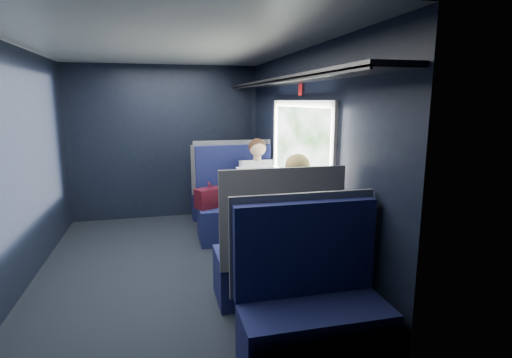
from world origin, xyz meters
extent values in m
cube|color=black|center=(0.00, 0.00, -0.01)|extent=(2.80, 4.20, 0.01)
cube|color=black|center=(1.45, 0.00, 1.15)|extent=(0.10, 4.20, 2.30)
cube|color=black|center=(-1.45, 0.00, 1.15)|extent=(0.10, 4.20, 2.30)
cube|color=black|center=(0.00, 2.15, 1.15)|extent=(2.80, 0.10, 2.30)
cube|color=black|center=(0.00, -2.15, 1.15)|extent=(2.80, 0.10, 2.30)
cube|color=silver|center=(0.00, 0.00, 2.35)|extent=(2.80, 4.20, 0.10)
cube|color=beige|center=(1.38, 0.00, 1.74)|extent=(0.03, 1.84, 0.07)
cube|color=beige|center=(1.38, 0.00, 0.90)|extent=(0.03, 1.84, 0.07)
cube|color=beige|center=(1.38, -0.89, 1.32)|extent=(0.03, 0.07, 0.78)
cube|color=beige|center=(1.38, 0.89, 1.32)|extent=(0.03, 0.07, 0.78)
cube|color=black|center=(1.22, 0.00, 1.98)|extent=(0.36, 4.10, 0.04)
cube|color=black|center=(1.05, 0.00, 1.96)|extent=(0.02, 4.10, 0.03)
cube|color=red|center=(1.38, 0.00, 1.89)|extent=(0.01, 0.10, 0.12)
cylinder|color=#54565E|center=(0.88, 0.00, 0.35)|extent=(0.08, 0.08, 0.70)
cube|color=silver|center=(1.06, 0.00, 0.72)|extent=(0.62, 1.00, 0.04)
cube|color=#0D1039|center=(0.85, 0.78, 0.23)|extent=(1.00, 0.50, 0.45)
cube|color=#0D1039|center=(0.85, 1.08, 0.82)|extent=(1.00, 0.10, 0.75)
cube|color=#54565E|center=(0.85, 1.14, 0.85)|extent=(1.04, 0.03, 0.82)
cube|color=#54565E|center=(0.85, 0.73, 0.55)|extent=(0.06, 0.40, 0.20)
cube|color=#470F1A|center=(0.49, 0.80, 0.57)|extent=(0.40, 0.32, 0.25)
cylinder|color=#470F1A|center=(0.49, 0.80, 0.75)|extent=(0.09, 0.14, 0.03)
cylinder|color=silver|center=(0.70, 0.65, 0.56)|extent=(0.08, 0.08, 0.23)
cylinder|color=blue|center=(0.70, 0.65, 0.71)|extent=(0.05, 0.05, 0.05)
cube|color=#0D1039|center=(0.85, -0.78, 0.23)|extent=(1.00, 0.50, 0.45)
cube|color=#0D1039|center=(0.85, -1.08, 0.82)|extent=(1.00, 0.10, 0.75)
cube|color=#54565E|center=(0.85, -1.14, 0.85)|extent=(1.04, 0.03, 0.82)
cube|color=#54565E|center=(0.85, -0.73, 0.55)|extent=(0.06, 0.40, 0.20)
cube|color=#0D1039|center=(0.85, 1.88, 0.23)|extent=(1.00, 0.40, 0.45)
cube|color=#0D1039|center=(0.85, 1.64, 0.78)|extent=(1.00, 0.10, 0.66)
cube|color=#54565E|center=(0.85, 1.59, 0.80)|extent=(1.04, 0.03, 0.72)
cube|color=#0D1039|center=(0.85, -1.88, 0.23)|extent=(1.00, 0.40, 0.45)
cube|color=#0D1039|center=(0.85, -1.64, 0.78)|extent=(1.00, 0.10, 0.66)
cube|color=#54565E|center=(0.85, -1.59, 0.80)|extent=(1.04, 0.03, 0.72)
cube|color=black|center=(1.10, 0.64, 0.53)|extent=(0.36, 0.44, 0.16)
cube|color=black|center=(1.10, 0.44, 0.23)|extent=(0.32, 0.12, 0.45)
cube|color=silver|center=(1.10, 0.80, 0.78)|extent=(0.40, 0.29, 0.53)
cylinder|color=#D8A88C|center=(1.10, 0.76, 1.06)|extent=(0.10, 0.10, 0.06)
sphere|color=#D8A88C|center=(1.10, 0.74, 1.20)|extent=(0.21, 0.21, 0.21)
sphere|color=#382114|center=(1.10, 0.76, 1.21)|extent=(0.22, 0.22, 0.22)
cube|color=silver|center=(0.88, 0.76, 0.78)|extent=(0.09, 0.12, 0.34)
cube|color=silver|center=(1.32, 0.76, 0.78)|extent=(0.09, 0.12, 0.34)
cube|color=black|center=(1.10, -0.64, 0.53)|extent=(0.36, 0.44, 0.16)
cube|color=black|center=(1.10, -0.44, 0.23)|extent=(0.32, 0.12, 0.45)
cube|color=black|center=(1.10, -0.80, 0.78)|extent=(0.40, 0.29, 0.53)
cylinder|color=#D8A88C|center=(1.10, -0.76, 1.06)|extent=(0.10, 0.10, 0.06)
sphere|color=#D8A88C|center=(1.10, -0.74, 1.20)|extent=(0.21, 0.21, 0.21)
sphere|color=tan|center=(1.10, -0.76, 1.21)|extent=(0.22, 0.22, 0.22)
cube|color=black|center=(0.88, -0.76, 0.78)|extent=(0.09, 0.12, 0.34)
cube|color=black|center=(1.32, -0.76, 0.78)|extent=(0.09, 0.12, 0.34)
cube|color=tan|center=(1.10, -0.86, 0.90)|extent=(0.26, 0.07, 0.36)
cube|color=white|center=(0.93, -0.07, 0.74)|extent=(0.74, 0.96, 0.01)
cube|color=silver|center=(1.31, 0.00, 0.75)|extent=(0.26, 0.32, 0.01)
cube|color=silver|center=(1.41, 0.00, 0.85)|extent=(0.06, 0.28, 0.19)
cube|color=black|center=(1.40, 0.00, 0.85)|extent=(0.05, 0.24, 0.16)
cylinder|color=silver|center=(1.33, 0.20, 0.84)|extent=(0.07, 0.07, 0.20)
cylinder|color=blue|center=(1.33, 0.20, 0.96)|extent=(0.04, 0.04, 0.04)
cylinder|color=white|center=(1.31, 0.41, 0.78)|extent=(0.06, 0.06, 0.08)
camera|label=1|loc=(-0.09, -4.08, 1.78)|focal=28.00mm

